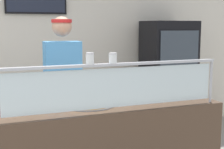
{
  "coord_description": "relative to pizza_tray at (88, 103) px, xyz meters",
  "views": [
    {
      "loc": [
        0.04,
        -2.42,
        1.66
      ],
      "look_at": [
        1.14,
        0.4,
        1.21
      ],
      "focal_mm": 52.78,
      "sensor_mm": 36.0,
      "label": 1
    }
  ],
  "objects": [
    {
      "name": "drink_fridge",
      "position": [
        1.78,
        1.57,
        -0.1
      ],
      "size": [
        0.73,
        0.61,
        1.74
      ],
      "color": "black",
      "rests_on": "ground"
    },
    {
      "name": "worker_figure",
      "position": [
        -0.08,
        0.64,
        0.04
      ],
      "size": [
        0.41,
        0.5,
        1.76
      ],
      "color": "#23232D",
      "rests_on": "ground"
    },
    {
      "name": "pepper_flake_shaker",
      "position": [
        0.12,
        -0.31,
        0.43
      ],
      "size": [
        0.07,
        0.07,
        0.09
      ],
      "color": "white",
      "rests_on": "sneeze_guard"
    },
    {
      "name": "shop_rear_unit",
      "position": [
        0.15,
        2.02,
        0.39
      ],
      "size": [
        6.5,
        0.13,
        2.7
      ],
      "color": "silver",
      "rests_on": "ground"
    },
    {
      "name": "pizza_tray",
      "position": [
        0.0,
        0.0,
        0.0
      ],
      "size": [
        0.5,
        0.5,
        0.04
      ],
      "color": "#9EA0A8",
      "rests_on": "serving_counter"
    },
    {
      "name": "parmesan_shaker",
      "position": [
        -0.08,
        -0.31,
        0.43
      ],
      "size": [
        0.06,
        0.06,
        0.09
      ],
      "color": "white",
      "rests_on": "sneeze_guard"
    },
    {
      "name": "sneeze_guard",
      "position": [
        0.15,
        -0.31,
        0.25
      ],
      "size": [
        1.92,
        0.06,
        0.41
      ],
      "color": "#B2B5BC",
      "rests_on": "serving_counter"
    },
    {
      "name": "pizza_server",
      "position": [
        0.01,
        -0.02,
        0.02
      ],
      "size": [
        0.08,
        0.28,
        0.01
      ],
      "primitive_type": "cube",
      "rotation": [
        0.0,
        0.0,
        0.02
      ],
      "color": "#ADAFB7",
      "rests_on": "pizza_tray"
    }
  ]
}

